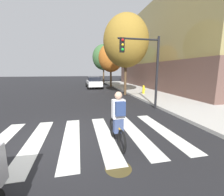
% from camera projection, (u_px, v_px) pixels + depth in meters
% --- Properties ---
extents(ground_plane, '(120.00, 120.00, 0.00)m').
position_uv_depth(ground_plane, '(57.00, 140.00, 5.07)').
color(ground_plane, black).
extents(crosswalk_stripes, '(8.54, 3.81, 0.01)m').
position_uv_depth(crosswalk_stripes, '(54.00, 140.00, 5.05)').
color(crosswalk_stripes, silver).
rests_on(crosswalk_stripes, ground).
extents(manhole_cover, '(0.64, 0.64, 0.01)m').
position_uv_depth(manhole_cover, '(118.00, 168.00, 3.58)').
color(manhole_cover, '#473D1E').
rests_on(manhole_cover, ground).
extents(sedan_mid, '(2.06, 4.31, 1.48)m').
position_uv_depth(sedan_mid, '(94.00, 82.00, 20.14)').
color(sedan_mid, silver).
rests_on(sedan_mid, ground).
extents(cyclist, '(0.37, 1.71, 1.69)m').
position_uv_depth(cyclist, '(118.00, 119.00, 4.53)').
color(cyclist, black).
rests_on(cyclist, ground).
extents(traffic_light_near, '(2.47, 0.28, 4.20)m').
position_uv_depth(traffic_light_near, '(144.00, 60.00, 8.59)').
color(traffic_light_near, black).
rests_on(traffic_light_near, ground).
extents(fire_hydrant, '(0.33, 0.22, 0.78)m').
position_uv_depth(fire_hydrant, '(144.00, 89.00, 14.26)').
color(fire_hydrant, gold).
rests_on(fire_hydrant, sidewalk).
extents(street_tree_near, '(4.06, 4.06, 7.21)m').
position_uv_depth(street_tree_near, '(126.00, 41.00, 13.55)').
color(street_tree_near, '#4C3823').
rests_on(street_tree_near, ground).
extents(street_tree_mid, '(3.32, 3.32, 5.91)m').
position_uv_depth(street_tree_mid, '(111.00, 58.00, 20.36)').
color(street_tree_mid, '#4C3823').
rests_on(street_tree_mid, ground).
extents(street_tree_far, '(3.79, 3.79, 6.74)m').
position_uv_depth(street_tree_far, '(103.00, 57.00, 26.22)').
color(street_tree_far, '#4C3823').
rests_on(street_tree_far, ground).
extents(corner_building, '(18.04, 21.32, 10.04)m').
position_uv_depth(corner_building, '(206.00, 51.00, 20.80)').
color(corner_building, brown).
rests_on(corner_building, ground).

